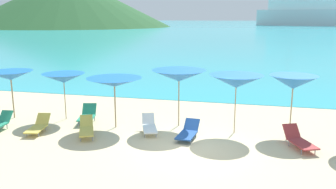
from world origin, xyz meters
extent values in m
cube|color=beige|center=(0.00, 10.00, -0.15)|extent=(50.00, 100.00, 0.30)
cube|color=#2DADBC|center=(0.00, 227.00, 0.01)|extent=(650.00, 440.00, 0.02)
cone|color=#235128|center=(-84.61, 144.42, 11.89)|extent=(96.78, 96.78, 23.77)
cylinder|color=#9E7F59|center=(-8.63, 1.91, 1.03)|extent=(0.06, 0.06, 2.07)
cone|color=blue|center=(-8.63, 1.91, 1.97)|extent=(2.02, 2.02, 0.41)
sphere|color=#9E7F59|center=(-8.63, 1.91, 2.10)|extent=(0.07, 0.07, 0.07)
cylinder|color=#9E7F59|center=(-6.20, 2.28, 1.00)|extent=(0.04, 0.04, 1.99)
cone|color=blue|center=(-6.20, 2.28, 1.89)|extent=(2.01, 2.01, 0.42)
sphere|color=#9E7F59|center=(-6.20, 2.28, 2.02)|extent=(0.07, 0.07, 0.07)
cylinder|color=#9E7F59|center=(-3.55, 1.69, 1.01)|extent=(0.06, 0.06, 2.01)
cone|color=blue|center=(-3.55, 1.69, 1.92)|extent=(2.40, 2.40, 0.36)
sphere|color=#9E7F59|center=(-3.55, 1.69, 2.04)|extent=(0.07, 0.07, 0.07)
cylinder|color=#9E7F59|center=(-1.02, 2.51, 1.14)|extent=(0.05, 0.05, 2.28)
cone|color=blue|center=(-1.02, 2.51, 2.16)|extent=(2.48, 2.48, 0.48)
sphere|color=#9E7F59|center=(-1.02, 2.51, 2.31)|extent=(0.07, 0.07, 0.07)
cylinder|color=#9E7F59|center=(1.34, 2.16, 1.11)|extent=(0.04, 0.04, 2.22)
cone|color=blue|center=(1.34, 2.16, 2.09)|extent=(2.25, 2.25, 0.51)
sphere|color=#9E7F59|center=(1.34, 2.16, 2.25)|extent=(0.07, 0.07, 0.07)
cylinder|color=#9E7F59|center=(3.50, 2.63, 1.10)|extent=(0.05, 0.05, 2.20)
cone|color=blue|center=(3.50, 2.63, 2.07)|extent=(1.87, 1.87, 0.53)
sphere|color=#9E7F59|center=(3.50, 2.63, 2.23)|extent=(0.07, 0.07, 0.07)
cube|color=#D8BF4C|center=(-4.14, 0.16, 0.25)|extent=(1.00, 1.32, 0.05)
cube|color=#D8BF4C|center=(-4.49, 0.90, 0.43)|extent=(0.65, 0.63, 0.41)
cylinder|color=gray|center=(-4.17, -0.28, 0.11)|extent=(0.04, 0.04, 0.22)
cylinder|color=gray|center=(-3.77, -0.08, 0.11)|extent=(0.04, 0.04, 0.22)
cylinder|color=gray|center=(-4.54, 0.48, 0.11)|extent=(0.04, 0.04, 0.22)
cylinder|color=gray|center=(-4.14, 0.68, 0.11)|extent=(0.04, 0.04, 0.22)
cube|color=#1E478C|center=(-0.36, 0.83, 0.19)|extent=(0.70, 1.18, 0.05)
cube|color=#1E478C|center=(-0.30, 1.60, 0.37)|extent=(0.61, 0.49, 0.41)
cylinder|color=gray|center=(-0.65, 0.50, 0.08)|extent=(0.04, 0.04, 0.16)
cylinder|color=gray|center=(-0.13, 0.46, 0.08)|extent=(0.04, 0.04, 0.16)
cylinder|color=gray|center=(-0.58, 1.29, 0.08)|extent=(0.04, 0.04, 0.16)
cylinder|color=gray|center=(-0.07, 1.25, 0.08)|extent=(0.04, 0.04, 0.16)
cube|color=white|center=(-1.89, 1.13, 0.22)|extent=(0.90, 1.24, 0.05)
cube|color=white|center=(-2.15, 1.79, 0.43)|extent=(0.58, 0.49, 0.45)
cylinder|color=gray|center=(-1.97, 0.72, 0.10)|extent=(0.04, 0.04, 0.20)
cylinder|color=gray|center=(-1.56, 0.89, 0.10)|extent=(0.04, 0.04, 0.20)
cylinder|color=gray|center=(-2.26, 1.45, 0.10)|extent=(0.04, 0.04, 0.20)
cylinder|color=gray|center=(-1.85, 1.62, 0.10)|extent=(0.04, 0.04, 0.20)
cube|color=#D8BF4C|center=(-6.30, 0.12, 0.20)|extent=(0.76, 1.20, 0.05)
cube|color=#D8BF4C|center=(-6.44, 0.86, 0.39)|extent=(0.60, 0.52, 0.43)
cylinder|color=gray|center=(-6.46, -0.27, 0.09)|extent=(0.04, 0.04, 0.17)
cylinder|color=gray|center=(-6.00, -0.17, 0.09)|extent=(0.04, 0.04, 0.17)
cylinder|color=gray|center=(-6.61, 0.50, 0.09)|extent=(0.04, 0.04, 0.17)
cylinder|color=gray|center=(-6.15, 0.59, 0.09)|extent=(0.04, 0.04, 0.17)
cube|color=#A53333|center=(3.76, 0.75, 0.23)|extent=(1.03, 1.31, 0.05)
cube|color=#A53333|center=(3.44, 1.44, 0.45)|extent=(0.69, 0.61, 0.48)
cylinder|color=gray|center=(3.68, 0.31, 0.10)|extent=(0.04, 0.04, 0.20)
cylinder|color=gray|center=(4.14, 0.52, 0.10)|extent=(0.04, 0.04, 0.20)
cylinder|color=gray|center=(3.34, 1.05, 0.10)|extent=(0.04, 0.04, 0.20)
cylinder|color=gray|center=(3.80, 1.26, 0.10)|extent=(0.04, 0.04, 0.20)
cube|color=#268C66|center=(-4.96, 1.83, 0.26)|extent=(0.86, 1.13, 0.05)
cube|color=#268C66|center=(-5.13, 2.48, 0.49)|extent=(0.68, 0.53, 0.48)
cylinder|color=gray|center=(-5.15, 1.47, 0.12)|extent=(0.04, 0.04, 0.24)
cylinder|color=gray|center=(-4.63, 1.60, 0.12)|extent=(0.04, 0.04, 0.24)
cylinder|color=gray|center=(-5.33, 2.15, 0.12)|extent=(0.04, 0.04, 0.24)
cylinder|color=gray|center=(-4.80, 2.28, 0.12)|extent=(0.04, 0.04, 0.24)
cube|color=#268C66|center=(-8.08, 0.65, 0.45)|extent=(0.54, 0.48, 0.44)
cylinder|color=gray|center=(-7.82, 0.37, 0.11)|extent=(0.04, 0.04, 0.22)
cube|color=silver|center=(25.54, 191.00, 4.18)|extent=(46.80, 17.69, 8.31)
cube|color=white|center=(25.54, 191.00, 12.95)|extent=(35.22, 13.76, 9.23)
camera|label=1|loc=(1.97, -11.65, 4.54)|focal=37.84mm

